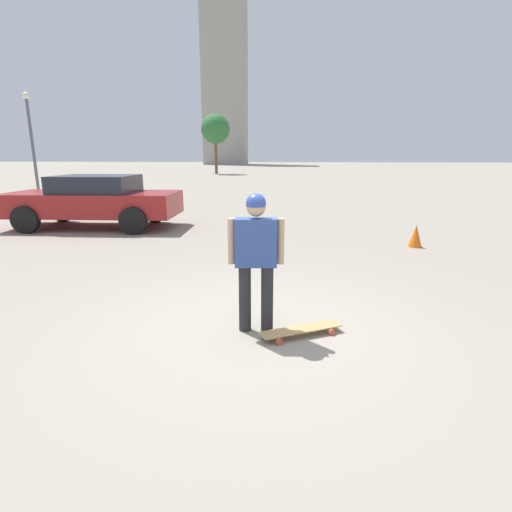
% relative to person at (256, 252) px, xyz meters
% --- Properties ---
extents(ground_plane, '(220.00, 220.00, 0.00)m').
position_rel_person_xyz_m(ground_plane, '(0.00, 0.00, -0.94)').
color(ground_plane, gray).
extents(person, '(0.24, 0.62, 1.58)m').
position_rel_person_xyz_m(person, '(0.00, 0.00, 0.00)').
color(person, '#262628').
rests_on(person, ground_plane).
extents(skateboard, '(0.62, 0.94, 0.08)m').
position_rel_person_xyz_m(skateboard, '(-0.09, -0.52, -0.87)').
color(skateboard, tan).
rests_on(skateboard, ground_plane).
extents(car_parked_near, '(2.23, 4.67, 1.44)m').
position_rel_person_xyz_m(car_parked_near, '(6.29, 5.12, -0.17)').
color(car_parked_near, maroon).
rests_on(car_parked_near, ground_plane).
extents(building_block_distant, '(9.23, 8.21, 34.83)m').
position_rel_person_xyz_m(building_block_distant, '(82.88, 14.59, 16.48)').
color(building_block_distant, '#9E998E').
rests_on(building_block_distant, ground_plane).
extents(tree_distant, '(3.01, 3.01, 6.10)m').
position_rel_person_xyz_m(tree_distant, '(38.58, 8.10, 3.63)').
color(tree_distant, brown).
rests_on(tree_distant, ground_plane).
extents(traffic_cone, '(0.30, 0.30, 0.49)m').
position_rel_person_xyz_m(traffic_cone, '(4.66, -3.07, -0.69)').
color(traffic_cone, orange).
rests_on(traffic_cone, ground_plane).
extents(lamp_post, '(0.28, 0.28, 4.43)m').
position_rel_person_xyz_m(lamp_post, '(11.87, 10.50, 1.74)').
color(lamp_post, '#59595E').
rests_on(lamp_post, ground_plane).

